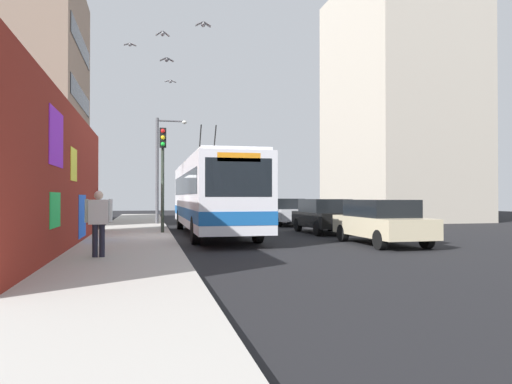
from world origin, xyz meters
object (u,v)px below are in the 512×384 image
(city_bus, at_px, (212,194))
(parked_car_champagne, at_px, (381,221))
(traffic_light, at_px, (163,162))
(parked_car_navy, at_px, (260,209))
(parked_car_black, at_px, (325,215))
(parked_car_silver, at_px, (284,211))
(street_lamp, at_px, (161,162))
(pedestrian_near_wall, at_px, (99,218))

(city_bus, height_order, parked_car_champagne, city_bus)
(city_bus, relative_size, traffic_light, 2.77)
(parked_car_navy, bearing_deg, traffic_light, 149.53)
(parked_car_champagne, relative_size, parked_car_black, 1.05)
(parked_car_champagne, bearing_deg, parked_car_navy, -0.00)
(parked_car_black, bearing_deg, parked_car_silver, -0.00)
(parked_car_champagne, relative_size, street_lamp, 0.71)
(parked_car_black, bearing_deg, parked_car_navy, 0.00)
(parked_car_silver, relative_size, pedestrian_near_wall, 2.91)
(parked_car_black, xyz_separation_m, pedestrian_near_wall, (-7.70, 9.18, 0.31))
(city_bus, xyz_separation_m, parked_car_black, (-0.28, -5.20, -0.99))
(traffic_light, height_order, street_lamp, street_lamp)
(pedestrian_near_wall, relative_size, street_lamp, 0.28)
(parked_car_navy, height_order, street_lamp, street_lamp)
(city_bus, distance_m, pedestrian_near_wall, 8.95)
(city_bus, distance_m, parked_car_silver, 8.15)
(parked_car_black, relative_size, parked_car_silver, 0.84)
(pedestrian_near_wall, bearing_deg, street_lamp, -7.50)
(traffic_light, distance_m, street_lamp, 7.00)
(pedestrian_near_wall, distance_m, traffic_light, 8.28)
(parked_car_navy, xyz_separation_m, traffic_light, (-12.49, 7.35, 2.33))
(parked_car_silver, distance_m, traffic_light, 9.99)
(parked_car_black, xyz_separation_m, street_lamp, (7.09, 7.24, 2.84))
(city_bus, height_order, parked_car_navy, city_bus)
(city_bus, bearing_deg, traffic_light, 94.42)
(pedestrian_near_wall, bearing_deg, parked_car_black, -50.01)
(pedestrian_near_wall, height_order, traffic_light, traffic_light)
(parked_car_silver, bearing_deg, parked_car_black, 180.00)
(parked_car_champagne, xyz_separation_m, pedestrian_near_wall, (-2.41, 9.18, 0.31))
(parked_car_champagne, xyz_separation_m, parked_car_navy, (17.89, -0.00, -0.00))
(parked_car_black, distance_m, parked_car_navy, 12.60)
(parked_car_silver, bearing_deg, parked_car_navy, 0.00)
(parked_car_navy, bearing_deg, city_bus, 157.12)
(parked_car_champagne, bearing_deg, parked_car_black, -0.00)
(parked_car_black, relative_size, parked_car_navy, 0.97)
(parked_car_champagne, bearing_deg, street_lamp, 30.31)
(parked_car_silver, xyz_separation_m, traffic_light, (-6.36, 7.35, 2.32))
(parked_car_champagne, height_order, traffic_light, traffic_light)
(parked_car_navy, relative_size, street_lamp, 0.70)
(pedestrian_near_wall, relative_size, traffic_light, 0.37)
(parked_car_champagne, relative_size, parked_car_silver, 0.88)
(parked_car_silver, xyz_separation_m, parked_car_navy, (6.13, 0.00, -0.00))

